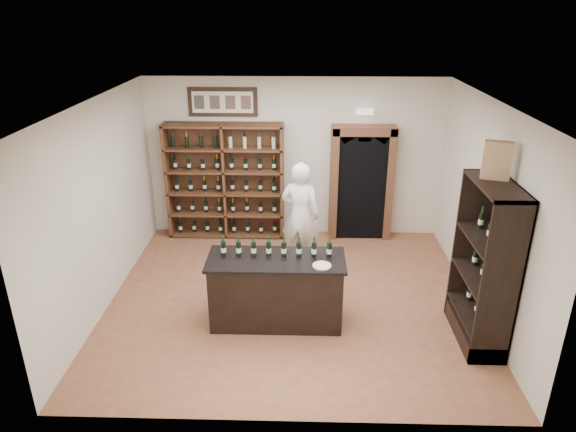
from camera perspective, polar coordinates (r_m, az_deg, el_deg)
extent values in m
plane|color=#8F5E39|center=(7.99, 0.40, -9.14)|extent=(5.50, 5.50, 0.00)
plane|color=white|center=(6.89, 0.47, 12.56)|extent=(5.50, 5.50, 0.00)
cube|color=silver|center=(9.67, 0.75, 6.41)|extent=(5.50, 0.04, 3.00)
cube|color=silver|center=(7.86, -20.06, 1.06)|extent=(0.04, 5.00, 3.00)
cube|color=silver|center=(7.76, 21.19, 0.62)|extent=(0.04, 5.00, 3.00)
cube|color=brown|center=(9.87, -6.85, 4.15)|extent=(2.20, 0.02, 2.20)
cube|color=brown|center=(9.91, -13.14, 3.79)|extent=(0.06, 0.38, 2.20)
cube|color=brown|center=(9.60, -0.66, 3.78)|extent=(0.06, 0.38, 2.20)
cube|color=brown|center=(9.70, -7.00, 3.81)|extent=(0.04, 0.38, 2.20)
cube|color=brown|center=(10.09, -6.72, -1.90)|extent=(2.18, 0.38, 0.04)
cube|color=brown|center=(9.92, -6.83, 0.33)|extent=(2.18, 0.38, 0.04)
cube|color=brown|center=(9.77, -6.94, 2.63)|extent=(2.18, 0.38, 0.03)
cube|color=brown|center=(9.63, -7.06, 5.00)|extent=(2.18, 0.38, 0.04)
cube|color=brown|center=(9.51, -7.18, 7.43)|extent=(2.18, 0.38, 0.04)
cube|color=brown|center=(9.41, -7.31, 9.92)|extent=(2.18, 0.38, 0.04)
cube|color=black|center=(9.51, -7.27, 12.46)|extent=(1.25, 0.04, 0.52)
cube|color=black|center=(9.71, 8.13, 3.49)|extent=(0.97, 0.29, 2.05)
cube|color=#AB6842|center=(9.64, 5.10, 3.62)|extent=(0.14, 0.35, 2.15)
cube|color=#AB6842|center=(9.76, 11.16, 3.51)|extent=(0.14, 0.35, 2.15)
cube|color=#AB6842|center=(9.41, 8.49, 9.42)|extent=(1.15, 0.35, 0.16)
cube|color=white|center=(9.44, 8.53, 11.39)|extent=(0.30, 0.10, 0.10)
cube|color=black|center=(7.24, -1.30, -8.46)|extent=(1.80, 0.70, 0.94)
cube|color=black|center=(6.99, -1.33, -4.88)|extent=(1.88, 0.78, 0.04)
cylinder|color=black|center=(7.06, -7.18, -3.63)|extent=(0.07, 0.07, 0.21)
cylinder|color=silver|center=(7.06, -7.17, -3.74)|extent=(0.07, 0.07, 0.07)
cylinder|color=#1A4E1F|center=(6.99, -7.24, -2.53)|extent=(0.03, 0.03, 0.09)
cylinder|color=black|center=(7.03, -5.52, -3.66)|extent=(0.07, 0.07, 0.21)
cylinder|color=silver|center=(7.03, -5.51, -3.77)|extent=(0.07, 0.07, 0.07)
cylinder|color=#1A4E1F|center=(6.96, -5.56, -2.56)|extent=(0.03, 0.03, 0.09)
cylinder|color=black|center=(7.01, -3.84, -3.69)|extent=(0.07, 0.07, 0.21)
cylinder|color=silver|center=(7.01, -3.84, -3.80)|extent=(0.07, 0.07, 0.07)
cylinder|color=#1A4E1F|center=(6.94, -3.88, -2.59)|extent=(0.03, 0.03, 0.09)
cylinder|color=black|center=(6.99, -2.16, -3.72)|extent=(0.07, 0.07, 0.21)
cylinder|color=silver|center=(7.00, -2.16, -3.83)|extent=(0.07, 0.07, 0.07)
cylinder|color=#1A4E1F|center=(6.92, -2.18, -2.61)|extent=(0.03, 0.03, 0.09)
cylinder|color=black|center=(6.98, -0.47, -3.75)|extent=(0.07, 0.07, 0.21)
cylinder|color=silver|center=(6.99, -0.47, -3.86)|extent=(0.07, 0.07, 0.07)
cylinder|color=#1A4E1F|center=(6.91, -0.48, -2.63)|extent=(0.03, 0.03, 0.09)
cylinder|color=black|center=(6.98, 1.22, -3.77)|extent=(0.07, 0.07, 0.21)
cylinder|color=silver|center=(6.98, 1.22, -3.88)|extent=(0.07, 0.07, 0.07)
cylinder|color=#1A4E1F|center=(6.91, 1.23, -2.65)|extent=(0.03, 0.03, 0.09)
cylinder|color=black|center=(6.98, 2.91, -3.78)|extent=(0.07, 0.07, 0.21)
cylinder|color=silver|center=(6.99, 2.91, -3.89)|extent=(0.07, 0.07, 0.07)
cylinder|color=#1A4E1F|center=(6.91, 2.94, -2.67)|extent=(0.03, 0.03, 0.09)
cylinder|color=black|center=(6.99, 4.60, -3.80)|extent=(0.07, 0.07, 0.21)
cylinder|color=silver|center=(6.99, 4.60, -3.91)|extent=(0.07, 0.07, 0.07)
cylinder|color=#1A4E1F|center=(6.92, 4.64, -2.69)|extent=(0.03, 0.03, 0.09)
cube|color=black|center=(7.14, 22.74, -5.08)|extent=(0.02, 1.20, 2.20)
cube|color=black|center=(6.58, 22.53, -7.44)|extent=(0.48, 0.04, 2.20)
cube|color=black|center=(7.55, 19.65, -3.08)|extent=(0.48, 0.04, 2.20)
cube|color=black|center=(6.65, 22.28, 3.16)|extent=(0.48, 1.20, 0.04)
cube|color=black|center=(7.54, 19.94, -11.73)|extent=(0.48, 1.20, 0.24)
cube|color=black|center=(7.42, 20.17, -10.25)|extent=(0.48, 1.16, 0.03)
cube|color=black|center=(7.15, 20.76, -6.53)|extent=(0.48, 1.16, 0.03)
cube|color=black|center=(6.91, 21.39, -2.54)|extent=(0.48, 1.16, 0.03)
imported|color=white|center=(8.55, 1.38, 0.07)|extent=(0.77, 0.62, 1.84)
cylinder|color=silver|center=(6.78, 3.79, -5.53)|extent=(0.25, 0.25, 0.02)
cube|color=tan|center=(6.75, 22.20, 5.75)|extent=(0.36, 0.24, 0.47)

